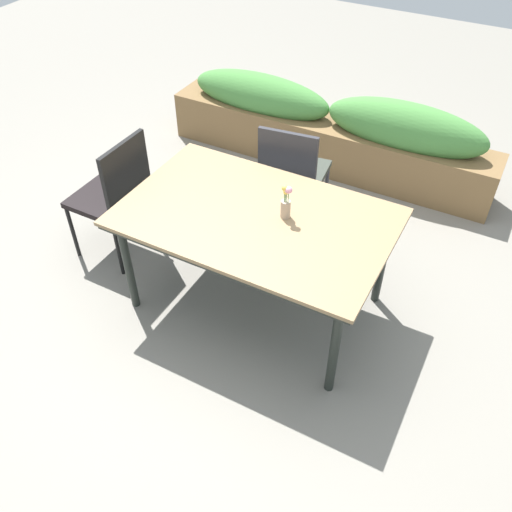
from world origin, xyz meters
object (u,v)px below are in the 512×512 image
(dining_table, at_px, (256,223))
(flower_vase, at_px, (286,203))
(chair_end_left, at_px, (116,192))
(chair_far_side, at_px, (292,171))
(planter_box, at_px, (329,130))

(dining_table, xyz_separation_m, flower_vase, (0.16, 0.07, 0.16))
(chair_end_left, relative_size, flower_vase, 4.21)
(chair_far_side, bearing_deg, chair_end_left, -146.98)
(chair_end_left, bearing_deg, flower_vase, -86.75)
(flower_vase, height_order, planter_box, flower_vase)
(dining_table, xyz_separation_m, planter_box, (-0.24, 1.76, -0.32))
(dining_table, relative_size, flower_vase, 7.09)
(chair_far_side, xyz_separation_m, planter_box, (-0.11, 0.97, -0.19))
(dining_table, relative_size, chair_end_left, 1.69)
(chair_far_side, xyz_separation_m, chair_end_left, (-0.93, -0.79, -0.00))
(chair_far_side, height_order, flower_vase, flower_vase)
(flower_vase, bearing_deg, chair_far_side, 111.97)
(dining_table, height_order, chair_end_left, chair_end_left)
(flower_vase, relative_size, planter_box, 0.08)
(chair_far_side, bearing_deg, flower_vase, -75.17)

